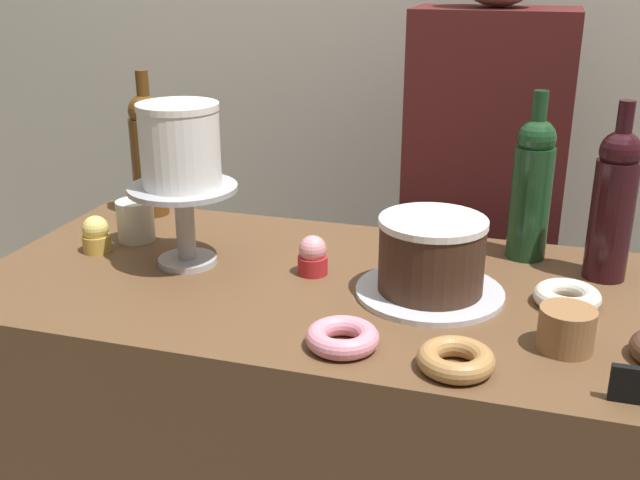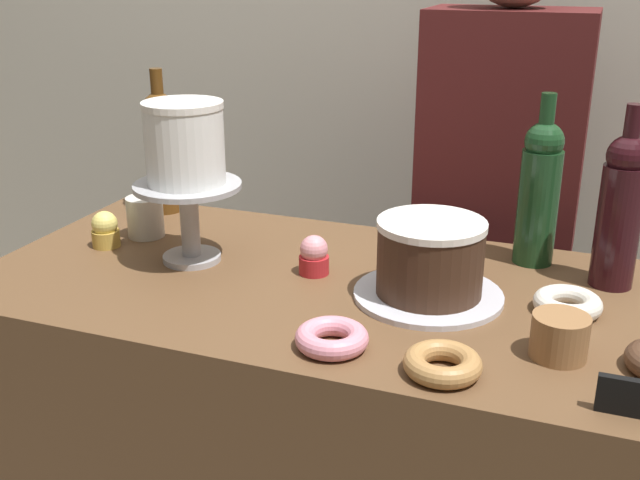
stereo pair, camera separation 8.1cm
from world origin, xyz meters
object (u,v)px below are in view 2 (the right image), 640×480
(donut_pink, at_px, (332,338))
(donut_sugar, at_px, (568,303))
(wine_bottle_dark_red, at_px, (621,208))
(barista_figure, at_px, (493,250))
(wine_bottle_green, at_px, (539,190))
(wine_bottle_amber, at_px, (162,150))
(cookie_stack, at_px, (560,336))
(coffee_cup_ceramic, at_px, (145,217))
(cupcake_lemon, at_px, (105,230))
(white_layer_cake, at_px, (185,143))
(donut_maple, at_px, (443,364))
(cupcake_strawberry, at_px, (314,256))
(price_sign_chalkboard, at_px, (625,397))
(chocolate_round_cake, at_px, (430,257))
(cake_stand_pedestal, at_px, (189,209))

(donut_pink, bearing_deg, donut_sugar, 37.72)
(wine_bottle_dark_red, height_order, barista_figure, barista_figure)
(wine_bottle_green, relative_size, donut_pink, 2.91)
(wine_bottle_amber, height_order, cookie_stack, wine_bottle_amber)
(coffee_cup_ceramic, bearing_deg, cupcake_lemon, -117.66)
(wine_bottle_amber, distance_m, cookie_stack, 0.99)
(white_layer_cake, height_order, donut_sugar, white_layer_cake)
(donut_maple, bearing_deg, coffee_cup_ceramic, 154.33)
(wine_bottle_green, distance_m, wine_bottle_amber, 0.83)
(wine_bottle_dark_red, relative_size, cupcake_lemon, 4.38)
(white_layer_cake, distance_m, cupcake_lemon, 0.28)
(white_layer_cake, relative_size, coffee_cup_ceramic, 1.80)
(donut_sugar, distance_m, cookie_stack, 0.16)
(cupcake_strawberry, bearing_deg, donut_sugar, -0.78)
(white_layer_cake, distance_m, barista_figure, 0.82)
(donut_sugar, bearing_deg, wine_bottle_amber, 165.53)
(cookie_stack, height_order, barista_figure, barista_figure)
(donut_maple, bearing_deg, cupcake_lemon, 161.00)
(wine_bottle_amber, xyz_separation_m, price_sign_chalkboard, (1.00, -0.52, -0.12))
(wine_bottle_dark_red, relative_size, donut_pink, 2.91)
(donut_pink, xyz_separation_m, coffee_cup_ceramic, (-0.53, 0.32, 0.03))
(donut_maple, relative_size, donut_pink, 1.00)
(white_layer_cake, bearing_deg, barista_figure, 47.33)
(chocolate_round_cake, bearing_deg, donut_sugar, 5.70)
(cupcake_lemon, relative_size, cookie_stack, 0.88)
(cupcake_strawberry, height_order, cookie_stack, cupcake_strawberry)
(donut_pink, relative_size, price_sign_chalkboard, 1.60)
(wine_bottle_dark_red, relative_size, donut_maple, 2.91)
(cake_stand_pedestal, height_order, donut_sugar, cake_stand_pedestal)
(wine_bottle_green, bearing_deg, price_sign_chalkboard, -71.61)
(cupcake_lemon, xyz_separation_m, donut_maple, (0.75, -0.26, -0.02))
(wine_bottle_amber, bearing_deg, barista_figure, 22.52)
(wine_bottle_green, distance_m, barista_figure, 0.43)
(donut_pink, distance_m, barista_figure, 0.80)
(wine_bottle_amber, xyz_separation_m, coffee_cup_ceramic, (0.05, -0.16, -0.10))
(white_layer_cake, relative_size, donut_maple, 1.37)
(cupcake_lemon, bearing_deg, donut_maple, -19.00)
(cupcake_lemon, bearing_deg, wine_bottle_green, 14.99)
(wine_bottle_dark_red, distance_m, donut_sugar, 0.20)
(cupcake_lemon, height_order, coffee_cup_ceramic, coffee_cup_ceramic)
(cake_stand_pedestal, bearing_deg, barista_figure, 47.33)
(cupcake_strawberry, xyz_separation_m, barista_figure, (0.26, 0.53, -0.15))
(white_layer_cake, relative_size, wine_bottle_dark_red, 0.47)
(chocolate_round_cake, relative_size, cupcake_strawberry, 2.49)
(donut_sugar, height_order, donut_pink, same)
(cupcake_strawberry, distance_m, cupcake_lemon, 0.45)
(price_sign_chalkboard, xyz_separation_m, coffee_cup_ceramic, (-0.94, 0.36, 0.02))
(white_layer_cake, bearing_deg, coffee_cup_ceramic, 151.36)
(wine_bottle_dark_red, distance_m, donut_maple, 0.48)
(cupcake_strawberry, xyz_separation_m, price_sign_chalkboard, (0.54, -0.29, -0.01))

